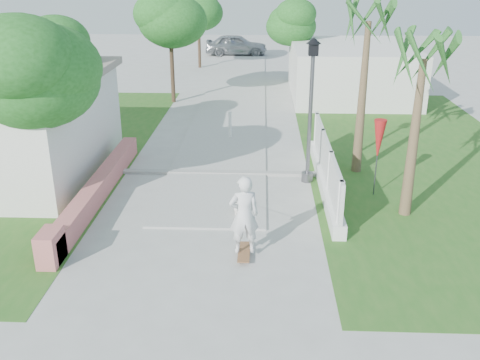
{
  "coord_description": "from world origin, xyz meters",
  "views": [
    {
      "loc": [
        1.44,
        -10.27,
        6.29
      ],
      "look_at": [
        0.89,
        2.75,
        1.1
      ],
      "focal_mm": 40.0,
      "sensor_mm": 36.0,
      "label": 1
    }
  ],
  "objects_px": {
    "dog": "(239,207)",
    "parked_car": "(236,45)",
    "skateboarder": "(242,212)",
    "street_lamp": "(311,106)",
    "patio_umbrella": "(379,141)",
    "bollard": "(230,124)"
  },
  "relations": [
    {
      "from": "street_lamp",
      "to": "dog",
      "type": "height_order",
      "value": "street_lamp"
    },
    {
      "from": "street_lamp",
      "to": "parked_car",
      "type": "height_order",
      "value": "street_lamp"
    },
    {
      "from": "street_lamp",
      "to": "patio_umbrella",
      "type": "relative_size",
      "value": 1.93
    },
    {
      "from": "skateboarder",
      "to": "street_lamp",
      "type": "bearing_deg",
      "value": -122.5
    },
    {
      "from": "patio_umbrella",
      "to": "skateboarder",
      "type": "xyz_separation_m",
      "value": [
        -3.78,
        -3.52,
        -0.69
      ]
    },
    {
      "from": "street_lamp",
      "to": "parked_car",
      "type": "relative_size",
      "value": 0.95
    },
    {
      "from": "skateboarder",
      "to": "parked_car",
      "type": "relative_size",
      "value": 0.63
    },
    {
      "from": "skateboarder",
      "to": "dog",
      "type": "distance_m",
      "value": 2.1
    },
    {
      "from": "skateboarder",
      "to": "dog",
      "type": "bearing_deg",
      "value": -95.6
    },
    {
      "from": "patio_umbrella",
      "to": "parked_car",
      "type": "distance_m",
      "value": 27.59
    },
    {
      "from": "patio_umbrella",
      "to": "parked_car",
      "type": "bearing_deg",
      "value": 101.28
    },
    {
      "from": "dog",
      "to": "parked_car",
      "type": "distance_m",
      "value": 28.65
    },
    {
      "from": "street_lamp",
      "to": "patio_umbrella",
      "type": "distance_m",
      "value": 2.27
    },
    {
      "from": "patio_umbrella",
      "to": "parked_car",
      "type": "xyz_separation_m",
      "value": [
        -5.39,
        27.04,
        -0.89
      ]
    },
    {
      "from": "skateboarder",
      "to": "dog",
      "type": "xyz_separation_m",
      "value": [
        -0.15,
        1.96,
        -0.76
      ]
    },
    {
      "from": "street_lamp",
      "to": "bollard",
      "type": "distance_m",
      "value": 5.56
    },
    {
      "from": "bollard",
      "to": "parked_car",
      "type": "bearing_deg",
      "value": 92.11
    },
    {
      "from": "street_lamp",
      "to": "bollard",
      "type": "bearing_deg",
      "value": 120.96
    },
    {
      "from": "patio_umbrella",
      "to": "dog",
      "type": "xyz_separation_m",
      "value": [
        -3.93,
        -1.56,
        -1.45
      ]
    },
    {
      "from": "dog",
      "to": "street_lamp",
      "type": "bearing_deg",
      "value": 62.38
    },
    {
      "from": "street_lamp",
      "to": "patio_umbrella",
      "type": "bearing_deg",
      "value": -27.76
    },
    {
      "from": "bollard",
      "to": "skateboarder",
      "type": "relative_size",
      "value": 0.37
    }
  ]
}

